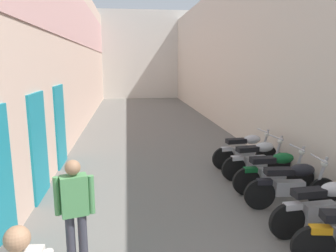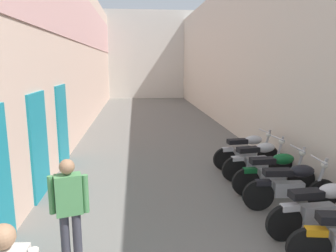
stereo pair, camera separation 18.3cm
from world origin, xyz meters
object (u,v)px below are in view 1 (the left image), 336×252
at_px(motorcycle_seventh, 246,150).
at_px(pedestrian_mid_alley, 75,208).
at_px(motorcycle_fourth, 292,184).
at_px(motorcycle_third, 323,206).
at_px(motorcycle_fifth, 275,171).
at_px(motorcycle_sixth, 258,159).

xyz_separation_m(motorcycle_seventh, pedestrian_mid_alley, (-3.83, -3.92, 0.42)).
bearing_deg(motorcycle_fourth, pedestrian_mid_alley, -159.43).
distance_m(motorcycle_seventh, pedestrian_mid_alley, 5.50).
xyz_separation_m(motorcycle_fourth, pedestrian_mid_alley, (-3.83, -1.44, 0.42)).
xyz_separation_m(motorcycle_third, pedestrian_mid_alley, (-3.83, -0.45, 0.42)).
relative_size(motorcycle_third, motorcycle_seventh, 1.00).
bearing_deg(motorcycle_fourth, motorcycle_third, -90.00).
relative_size(motorcycle_fifth, motorcycle_sixth, 1.01).
height_order(motorcycle_fifth, pedestrian_mid_alley, pedestrian_mid_alley).
height_order(motorcycle_fifth, motorcycle_seventh, same).
bearing_deg(motorcycle_seventh, motorcycle_sixth, -90.00).
bearing_deg(motorcycle_seventh, motorcycle_fourth, -90.00).
xyz_separation_m(motorcycle_third, motorcycle_fifth, (0.00, 1.75, 0.00)).
bearing_deg(motorcycle_fifth, pedestrian_mid_alley, -150.17).
relative_size(motorcycle_fourth, motorcycle_fifth, 1.00).
bearing_deg(motorcycle_sixth, motorcycle_fourth, -90.00).
distance_m(motorcycle_fifth, pedestrian_mid_alley, 4.44).
height_order(motorcycle_third, motorcycle_fifth, same).
bearing_deg(motorcycle_third, motorcycle_sixth, 90.00).
bearing_deg(motorcycle_fifth, motorcycle_fourth, -90.00).
bearing_deg(pedestrian_mid_alley, motorcycle_fourth, 20.57).
distance_m(motorcycle_fourth, motorcycle_seventh, 2.49).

